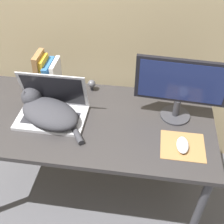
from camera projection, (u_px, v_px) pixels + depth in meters
desk at (85, 128)px, 1.64m from camera, size 1.46×0.67×0.74m
laptop at (52, 109)px, 1.58m from camera, size 0.38×0.24×0.25m
cat at (47, 111)px, 1.55m from camera, size 0.43×0.34×0.14m
external_monitor at (181, 86)px, 1.46m from camera, size 0.48×0.17×0.37m
mousepad at (183, 146)px, 1.43m from camera, size 0.22×0.20×0.00m
computer_mouse at (183, 145)px, 1.41m from camera, size 0.06×0.11×0.03m
book_row at (48, 75)px, 1.72m from camera, size 0.14×0.17×0.26m
webcam at (92, 84)px, 1.76m from camera, size 0.05×0.05×0.07m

